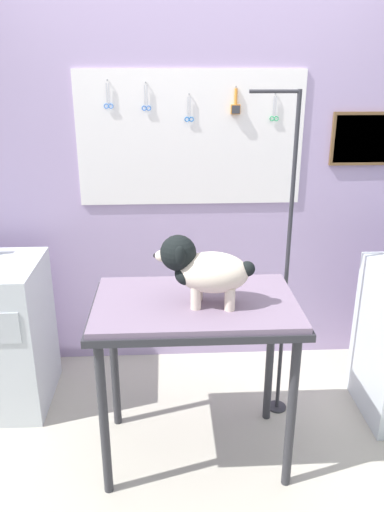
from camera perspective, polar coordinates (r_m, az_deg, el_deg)
name	(u,v)px	position (r m, az deg, el deg)	size (l,w,h in m)	color
ground	(212,497)	(2.62, 2.36, -26.12)	(4.40, 4.00, 0.04)	#B3AE9E
rear_wall_panel	(198,193)	(3.16, 0.66, 7.32)	(4.00, 0.11, 2.30)	#AC95C0
grooming_table	(195,319)	(2.36, 0.40, -7.27)	(0.98, 0.61, 0.88)	#2D2D33
grooming_arm	(285,277)	(2.70, 10.70, -2.43)	(0.29, 0.11, 1.81)	#2D2D33
dog	(203,269)	(2.21, 1.25, -1.49)	(0.45, 0.25, 0.33)	beige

